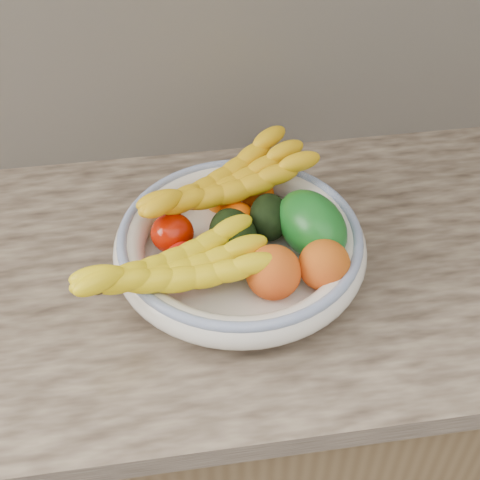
% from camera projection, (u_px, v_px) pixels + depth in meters
% --- Properties ---
extents(kitchen_counter, '(2.44, 0.66, 1.40)m').
position_uv_depth(kitchen_counter, '(238.00, 405.00, 1.38)').
color(kitchen_counter, brown).
rests_on(kitchen_counter, ground).
extents(fruit_bowl, '(0.39, 0.39, 0.08)m').
position_uv_depth(fruit_bowl, '(240.00, 245.00, 1.03)').
color(fruit_bowl, silver).
rests_on(fruit_bowl, kitchen_counter).
extents(clementine_back_left, '(0.05, 0.05, 0.05)m').
position_uv_depth(clementine_back_left, '(219.00, 199.00, 1.10)').
color(clementine_back_left, orange).
rests_on(clementine_back_left, fruit_bowl).
extents(clementine_back_right, '(0.06, 0.06, 0.05)m').
position_uv_depth(clementine_back_right, '(257.00, 194.00, 1.11)').
color(clementine_back_right, '#E85604').
rests_on(clementine_back_right, fruit_bowl).
extents(clementine_back_mid, '(0.07, 0.07, 0.05)m').
position_uv_depth(clementine_back_mid, '(237.00, 219.00, 1.07)').
color(clementine_back_mid, '#FF5B05').
rests_on(clementine_back_mid, fruit_bowl).
extents(tomato_left, '(0.07, 0.07, 0.06)m').
position_uv_depth(tomato_left, '(172.00, 233.00, 1.03)').
color(tomato_left, '#A91302').
rests_on(tomato_left, fruit_bowl).
extents(tomato_near_left, '(0.07, 0.07, 0.06)m').
position_uv_depth(tomato_near_left, '(185.00, 262.00, 0.98)').
color(tomato_near_left, red).
rests_on(tomato_near_left, fruit_bowl).
extents(avocado_center, '(0.09, 0.11, 0.07)m').
position_uv_depth(avocado_center, '(233.00, 236.00, 1.02)').
color(avocado_center, black).
rests_on(avocado_center, fruit_bowl).
extents(avocado_right, '(0.08, 0.10, 0.06)m').
position_uv_depth(avocado_right, '(269.00, 217.00, 1.05)').
color(avocado_right, black).
rests_on(avocado_right, fruit_bowl).
extents(green_mango, '(0.16, 0.17, 0.12)m').
position_uv_depth(green_mango, '(312.00, 225.00, 1.02)').
color(green_mango, '#105818').
rests_on(green_mango, fruit_bowl).
extents(peach_front, '(0.10, 0.10, 0.08)m').
position_uv_depth(peach_front, '(273.00, 272.00, 0.96)').
color(peach_front, orange).
rests_on(peach_front, fruit_bowl).
extents(peach_right, '(0.10, 0.10, 0.08)m').
position_uv_depth(peach_right, '(324.00, 265.00, 0.97)').
color(peach_right, orange).
rests_on(peach_right, fruit_bowl).
extents(banana_bunch_back, '(0.34, 0.25, 0.09)m').
position_uv_depth(banana_bunch_back, '(226.00, 188.00, 1.07)').
color(banana_bunch_back, yellow).
rests_on(banana_bunch_back, fruit_bowl).
extents(banana_bunch_front, '(0.32, 0.20, 0.08)m').
position_uv_depth(banana_bunch_front, '(174.00, 273.00, 0.94)').
color(banana_bunch_front, yellow).
rests_on(banana_bunch_front, fruit_bowl).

